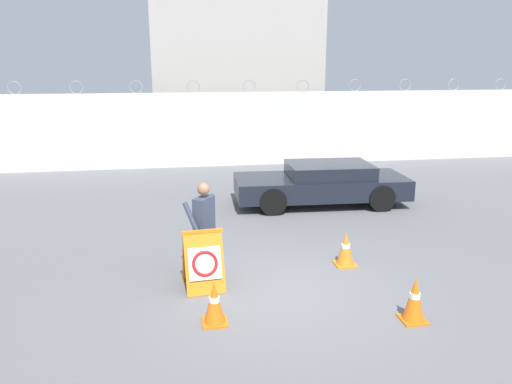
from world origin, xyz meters
The scene contains 9 objects.
ground_plane centered at (0.00, 0.00, 0.00)m, with size 90.00×90.00×0.00m, color slate.
perimeter_wall centered at (0.00, 11.15, 1.39)m, with size 36.00×0.30×3.22m.
building_block centered at (0.94, 15.85, 3.34)m, with size 7.06×6.20×6.68m.
barricade_sign centered at (-1.38, 0.42, 0.52)m, with size 0.74×0.82×1.06m.
security_guard centered at (-1.32, 1.03, 0.98)m, with size 0.62×0.56×1.75m.
traffic_cone_near centered at (1.71, -1.26, 0.36)m, with size 0.38×0.38×0.72m.
traffic_cone_mid centered at (1.41, 1.00, 0.34)m, with size 0.40×0.40×0.68m.
traffic_cone_far centered at (-1.30, -0.84, 0.33)m, with size 0.38×0.38×0.68m.
parked_car_rear_sedan centered at (2.20, 5.26, 0.60)m, with size 4.78×2.06×1.15m.
Camera 1 is at (-1.79, -7.70, 3.85)m, focal length 35.00 mm.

